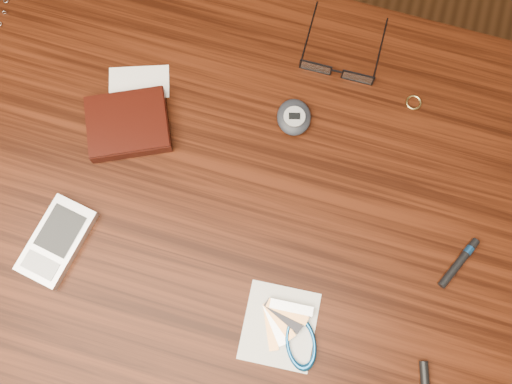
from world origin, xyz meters
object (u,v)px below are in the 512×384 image
at_px(pda_phone, 57,241).
at_px(eyeglasses, 338,69).
at_px(desk, 216,214).
at_px(pedometer, 294,117).
at_px(notepad_keys, 290,333).
at_px(wallet_and_card, 128,123).

bearing_deg(pda_phone, eyeglasses, 49.41).
bearing_deg(desk, pda_phone, -147.19).
bearing_deg(pedometer, notepad_keys, -75.59).
height_order(wallet_and_card, pedometer, wallet_and_card).
distance_m(eyeglasses, pedometer, 0.10).
xyz_separation_m(eyeglasses, pda_phone, (-0.29, -0.34, -0.00)).
relative_size(wallet_and_card, notepad_keys, 1.45).
relative_size(wallet_and_card, pedometer, 2.61).
bearing_deg(pedometer, pda_phone, -134.87).
bearing_deg(notepad_keys, eyeglasses, 95.00).
height_order(eyeglasses, notepad_keys, eyeglasses).
bearing_deg(pedometer, eyeglasses, 65.56).
distance_m(wallet_and_card, pedometer, 0.23).
relative_size(desk, eyeglasses, 8.81).
xyz_separation_m(wallet_and_card, notepad_keys, (0.29, -0.21, -0.01)).
height_order(desk, pedometer, pedometer).
height_order(desk, eyeglasses, eyeglasses).
height_order(eyeglasses, pda_phone, eyeglasses).
bearing_deg(desk, wallet_and_card, 154.04).
distance_m(desk, eyeglasses, 0.28).
height_order(desk, notepad_keys, notepad_keys).
relative_size(wallet_and_card, pda_phone, 1.41).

